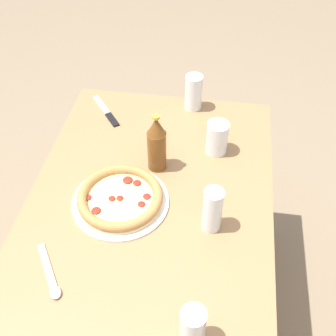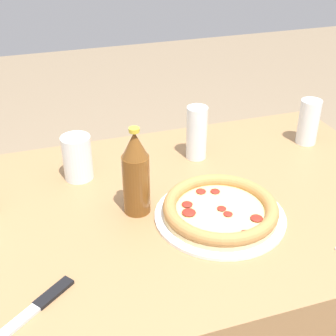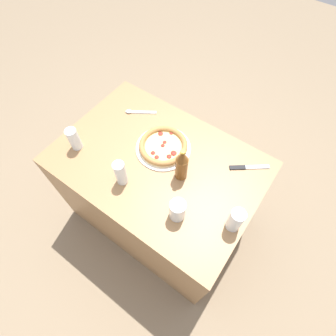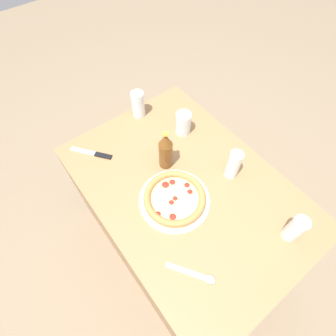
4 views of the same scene
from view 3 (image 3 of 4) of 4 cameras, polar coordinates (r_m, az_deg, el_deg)
ground_plane at (r=2.15m, az=-1.59°, el=-9.65°), size 8.00×8.00×0.00m
table at (r=1.80m, az=-1.88°, el=-5.12°), size 1.16×0.80×0.76m
pizza_margherita at (r=1.50m, az=-1.03°, el=4.78°), size 0.32×0.32×0.05m
glass_water at (r=1.36m, az=-10.26°, el=-1.22°), size 0.06×0.06×0.16m
glass_red_wine at (r=1.27m, az=2.07°, el=-9.28°), size 0.08×0.08×0.12m
glass_orange_juice at (r=1.28m, az=14.41°, el=-11.02°), size 0.07×0.07×0.15m
glass_mango_juice at (r=1.56m, az=-19.73°, el=5.85°), size 0.06×0.06×0.14m
beer_bottle at (r=1.33m, az=2.99°, el=0.69°), size 0.07×0.07×0.23m
knife at (r=1.50m, az=16.91°, el=0.16°), size 0.19×0.15×0.01m
spoon at (r=1.70m, az=-6.93°, el=12.05°), size 0.18×0.13×0.01m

